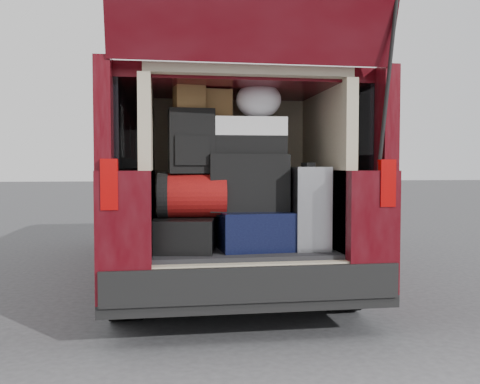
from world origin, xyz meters
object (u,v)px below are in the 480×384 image
object	(u,v)px
twotone_duffel	(244,136)
navy_hardshell	(251,229)
red_duffel	(192,195)
black_soft_case	(247,183)
backpack	(191,141)
silver_roller	(308,208)
black_hardshell	(186,233)

from	to	relation	value
twotone_duffel	navy_hardshell	bearing A→B (deg)	-36.36
red_duffel	black_soft_case	distance (m)	0.41
backpack	twotone_duffel	distance (m)	0.38
silver_roller	black_soft_case	xyz separation A→B (m)	(-0.41, 0.12, 0.18)
black_hardshell	red_duffel	size ratio (longest dim) A/B	1.20
navy_hardshell	twotone_duffel	size ratio (longest dim) A/B	1.04
black_soft_case	twotone_duffel	size ratio (longest dim) A/B	0.96
navy_hardshell	backpack	distance (m)	0.75
backpack	navy_hardshell	bearing A→B (deg)	0.21
navy_hardshell	silver_roller	world-z (taller)	silver_roller
black_soft_case	backpack	size ratio (longest dim) A/B	1.25
silver_roller	black_soft_case	bearing A→B (deg)	165.34
navy_hardshell	red_duffel	bearing A→B (deg)	-178.63
navy_hardshell	black_soft_case	distance (m)	0.33
navy_hardshell	backpack	bearing A→B (deg)	178.63
black_hardshell	black_soft_case	world-z (taller)	black_soft_case
navy_hardshell	black_soft_case	size ratio (longest dim) A/B	1.09
navy_hardshell	twotone_duffel	xyz separation A→B (m)	(-0.05, 0.04, 0.66)
red_duffel	black_soft_case	world-z (taller)	black_soft_case
silver_roller	backpack	distance (m)	0.94
black_hardshell	silver_roller	distance (m)	0.88
twotone_duffel	silver_roller	bearing A→B (deg)	-16.98
twotone_duffel	backpack	bearing A→B (deg)	-169.08
black_soft_case	backpack	distance (m)	0.49
red_duffel	twotone_duffel	distance (m)	0.57
navy_hardshell	backpack	world-z (taller)	backpack
navy_hardshell	black_soft_case	bearing A→B (deg)	161.39
black_hardshell	navy_hardshell	xyz separation A→B (m)	(0.47, 0.04, 0.02)
silver_roller	backpack	size ratio (longest dim) A/B	1.29
black_hardshell	silver_roller	bearing A→B (deg)	4.43
silver_roller	black_soft_case	distance (m)	0.47
red_duffel	backpack	distance (m)	0.38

